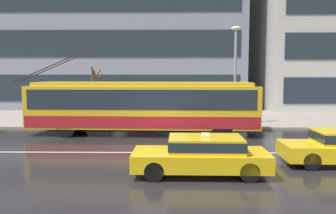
% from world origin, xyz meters
% --- Properties ---
extents(ground_plane, '(160.00, 160.00, 0.00)m').
position_xyz_m(ground_plane, '(0.00, 0.00, 0.00)').
color(ground_plane, '#262225').
extents(sidewalk_slab, '(80.00, 10.00, 0.14)m').
position_xyz_m(sidewalk_slab, '(0.00, 9.96, 0.07)').
color(sidewalk_slab, gray).
rests_on(sidewalk_slab, ground_plane).
extents(lane_centre_line, '(72.00, 0.14, 0.01)m').
position_xyz_m(lane_centre_line, '(0.00, -1.20, 0.00)').
color(lane_centre_line, silver).
rests_on(lane_centre_line, ground_plane).
extents(trolleybus, '(13.37, 2.99, 4.83)m').
position_xyz_m(trolleybus, '(-1.03, 3.36, 1.59)').
color(trolleybus, gold).
rests_on(trolleybus, ground_plane).
extents(taxi_oncoming_near, '(4.46, 1.86, 1.39)m').
position_xyz_m(taxi_oncoming_near, '(1.56, -4.40, 0.70)').
color(taxi_oncoming_near, yellow).
rests_on(taxi_oncoming_near, ground_plane).
extents(bus_shelter, '(4.03, 1.87, 2.55)m').
position_xyz_m(bus_shelter, '(-1.48, 6.54, 2.08)').
color(bus_shelter, gray).
rests_on(bus_shelter, sidewalk_slab).
extents(pedestrian_at_shelter, '(1.26, 1.26, 1.98)m').
position_xyz_m(pedestrian_at_shelter, '(-5.73, 7.26, 1.76)').
color(pedestrian_at_shelter, '#4F5852').
rests_on(pedestrian_at_shelter, sidewalk_slab).
extents(pedestrian_approaching_curb, '(1.54, 1.54, 2.05)m').
position_xyz_m(pedestrian_approaching_curb, '(-2.55, 7.62, 1.81)').
color(pedestrian_approaching_curb, black).
rests_on(pedestrian_approaching_curb, sidewalk_slab).
extents(pedestrian_walking_past, '(0.45, 0.45, 1.71)m').
position_xyz_m(pedestrian_walking_past, '(1.56, 6.36, 1.15)').
color(pedestrian_walking_past, '#1E272B').
rests_on(pedestrian_walking_past, sidewalk_slab).
extents(street_lamp, '(0.60, 0.32, 6.07)m').
position_xyz_m(street_lamp, '(4.42, 5.85, 3.77)').
color(street_lamp, gray).
rests_on(street_lamp, sidewalk_slab).
extents(street_tree_bare, '(2.13, 1.55, 3.67)m').
position_xyz_m(street_tree_bare, '(-4.73, 7.46, 2.09)').
color(street_tree_bare, brown).
rests_on(street_tree_bare, sidewalk_slab).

